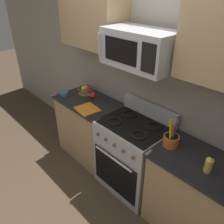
{
  "coord_description": "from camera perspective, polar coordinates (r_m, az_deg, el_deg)",
  "views": [
    {
      "loc": [
        1.39,
        -1.0,
        2.3
      ],
      "look_at": [
        -0.23,
        0.51,
        1.03
      ],
      "focal_mm": 36.31,
      "sensor_mm": 36.0,
      "label": 1
    }
  ],
  "objects": [
    {
      "name": "ground_plane",
      "position": [
        2.87,
        -4.76,
        -23.72
      ],
      "size": [
        16.0,
        16.0,
        0.0
      ],
      "primitive_type": "plane",
      "color": "#473828"
    },
    {
      "name": "wall_back",
      "position": [
        2.63,
        11.3,
        6.82
      ],
      "size": [
        8.0,
        0.1,
        2.6
      ],
      "primitive_type": "cube",
      "color": "#9E998E",
      "rests_on": "ground"
    },
    {
      "name": "counter_left",
      "position": [
        3.33,
        -5.78,
        -4.03
      ],
      "size": [
        0.92,
        0.59,
        0.91
      ],
      "color": "tan",
      "rests_on": "ground"
    },
    {
      "name": "range_oven",
      "position": [
        2.82,
        5.11,
        -10.79
      ],
      "size": [
        0.76,
        0.63,
        1.09
      ],
      "color": "#B2B5BA",
      "rests_on": "ground"
    },
    {
      "name": "counter_right",
      "position": [
        2.51,
        20.95,
        -20.06
      ],
      "size": [
        0.98,
        0.59,
        0.91
      ],
      "color": "tan",
      "rests_on": "ground"
    },
    {
      "name": "microwave",
      "position": [
        2.23,
        7.09,
        15.63
      ],
      "size": [
        0.73,
        0.44,
        0.35
      ],
      "color": "#B2B5BA"
    },
    {
      "name": "upper_cabinets_left",
      "position": [
        2.88,
        -5.03,
        23.05
      ],
      "size": [
        0.91,
        0.34,
        0.72
      ],
      "color": "tan"
    },
    {
      "name": "utensil_crock",
      "position": [
        2.28,
        14.68,
        -6.78
      ],
      "size": [
        0.15,
        0.15,
        0.31
      ],
      "color": "#D1662D",
      "rests_on": "counter_right"
    },
    {
      "name": "fruit_basket",
      "position": [
        3.3,
        -6.55,
        5.59
      ],
      "size": [
        0.24,
        0.24,
        0.11
      ],
      "color": "brown",
      "rests_on": "counter_left"
    },
    {
      "name": "apple_loose",
      "position": [
        3.14,
        -4.89,
        4.19
      ],
      "size": [
        0.08,
        0.08,
        0.08
      ],
      "primitive_type": "sphere",
      "color": "red",
      "rests_on": "counter_left"
    },
    {
      "name": "cutting_board",
      "position": [
        2.86,
        -6.22,
        0.72
      ],
      "size": [
        0.31,
        0.28,
        0.02
      ],
      "primitive_type": "cube",
      "rotation": [
        0.0,
        0.0,
        -0.12
      ],
      "color": "orange",
      "rests_on": "counter_left"
    },
    {
      "name": "bottle_oil",
      "position": [
        2.09,
        23.26,
        -11.96
      ],
      "size": [
        0.07,
        0.07,
        0.18
      ],
      "color": "gold",
      "rests_on": "counter_right"
    },
    {
      "name": "prep_bowl",
      "position": [
        3.3,
        -11.94,
        4.62
      ],
      "size": [
        0.13,
        0.13,
        0.05
      ],
      "color": "teal",
      "rests_on": "counter_left"
    }
  ]
}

